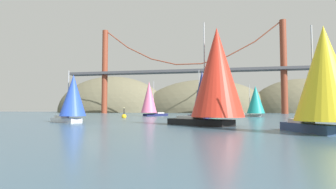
{
  "coord_description": "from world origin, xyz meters",
  "views": [
    {
      "loc": [
        13.39,
        -26.9,
        1.91
      ],
      "look_at": [
        0.0,
        43.32,
        5.98
      ],
      "focal_mm": 28.02,
      "sensor_mm": 36.0,
      "label": 1
    }
  ],
  "objects": [
    {
      "name": "sailboat_teal_sail",
      "position": [
        23.17,
        46.07,
        4.32
      ],
      "size": [
        8.41,
        5.0,
        8.7
      ],
      "color": "#B7B2A8",
      "rests_on": "ground_plane"
    },
    {
      "name": "headland_center",
      "position": [
        5.0,
        135.0,
        0.0
      ],
      "size": [
        78.97,
        44.0,
        40.27
      ],
      "primitive_type": "ellipsoid",
      "color": "#6B664C",
      "rests_on": "ground_plane"
    },
    {
      "name": "headland_right",
      "position": [
        60.0,
        135.0,
        0.0
      ],
      "size": [
        58.04,
        44.0,
        38.93
      ],
      "primitive_type": "ellipsoid",
      "color": "#6B664C",
      "rests_on": "ground_plane"
    },
    {
      "name": "sailboat_blue_spinnaker",
      "position": [
        -7.01,
        7.18,
        3.59
      ],
      "size": [
        7.21,
        5.63,
        7.57
      ],
      "color": "white",
      "rests_on": "ground_plane"
    },
    {
      "name": "sailboat_pink_spinnaker",
      "position": [
        -5.87,
        45.75,
        5.09
      ],
      "size": [
        8.0,
        8.49,
        10.17
      ],
      "color": "#191E4C",
      "rests_on": "ground_plane"
    },
    {
      "name": "ground_plane",
      "position": [
        0.0,
        0.0,
        0.0
      ],
      "size": [
        360.0,
        360.0,
        0.0
      ],
      "primitive_type": "plane",
      "color": "#426075"
    },
    {
      "name": "sailboat_green_sail",
      "position": [
        12.11,
        38.3,
        4.24
      ],
      "size": [
        4.99,
        8.76,
        9.45
      ],
      "color": "white",
      "rests_on": "ground_plane"
    },
    {
      "name": "sailboat_yellow_sail",
      "position": [
        21.41,
        -5.02,
        4.48
      ],
      "size": [
        5.68,
        8.07,
        8.85
      ],
      "color": "navy",
      "rests_on": "ground_plane"
    },
    {
      "name": "channel_buoy",
      "position": [
        -7.54,
        29.61,
        0.37
      ],
      "size": [
        1.1,
        1.1,
        2.64
      ],
      "color": "gold",
      "rests_on": "ground_plane"
    },
    {
      "name": "sailboat_scarlet_sail",
      "position": [
        13.23,
        3.3,
        5.9
      ],
      "size": [
        10.53,
        9.28,
        12.35
      ],
      "color": "black",
      "rests_on": "ground_plane"
    },
    {
      "name": "headland_left",
      "position": [
        -55.0,
        135.0,
        0.0
      ],
      "size": [
        73.96,
        44.0,
        46.91
      ],
      "primitive_type": "ellipsoid",
      "color": "#6B664C",
      "rests_on": "ground_plane"
    },
    {
      "name": "suspension_bridge",
      "position": [
        0.0,
        95.0,
        20.43
      ],
      "size": [
        120.17,
        6.0,
        41.88
      ],
      "color": "brown",
      "rests_on": "ground_plane"
    },
    {
      "name": "sailboat_navy_sail",
      "position": [
        10.14,
        27.35,
        5.08
      ],
      "size": [
        6.29,
        8.24,
        10.26
      ],
      "color": "#191E4C",
      "rests_on": "ground_plane"
    }
  ]
}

